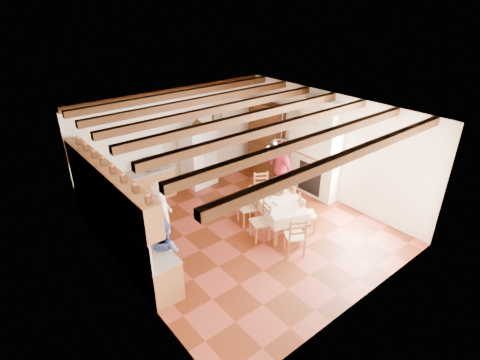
% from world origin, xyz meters
% --- Properties ---
extents(floor, '(6.00, 6.50, 0.02)m').
position_xyz_m(floor, '(0.00, 0.00, -0.01)').
color(floor, '#4A1B0A').
rests_on(floor, ground).
extents(ceiling, '(6.00, 6.50, 0.02)m').
position_xyz_m(ceiling, '(0.00, 0.00, 3.01)').
color(ceiling, silver).
rests_on(ceiling, ground).
extents(wall_back, '(6.00, 0.02, 3.00)m').
position_xyz_m(wall_back, '(0.00, 3.26, 1.50)').
color(wall_back, '#F3E4D0').
rests_on(wall_back, ground).
extents(wall_front, '(6.00, 0.02, 3.00)m').
position_xyz_m(wall_front, '(0.00, -3.26, 1.50)').
color(wall_front, '#F3E4D0').
rests_on(wall_front, ground).
extents(wall_left, '(0.02, 6.50, 3.00)m').
position_xyz_m(wall_left, '(-3.01, 0.00, 1.50)').
color(wall_left, '#F3E4D0').
rests_on(wall_left, ground).
extents(wall_right, '(0.02, 6.50, 3.00)m').
position_xyz_m(wall_right, '(3.01, 0.00, 1.50)').
color(wall_right, '#F3E4D0').
rests_on(wall_right, ground).
extents(ceiling_beams, '(6.00, 6.30, 0.16)m').
position_xyz_m(ceiling_beams, '(0.00, 0.00, 2.91)').
color(ceiling_beams, '#38210D').
rests_on(ceiling_beams, ground).
extents(lower_cabinets_left, '(0.60, 4.30, 0.86)m').
position_xyz_m(lower_cabinets_left, '(-2.70, 1.05, 0.43)').
color(lower_cabinets_left, brown).
rests_on(lower_cabinets_left, ground).
extents(lower_cabinets_back, '(2.30, 0.60, 0.86)m').
position_xyz_m(lower_cabinets_back, '(-1.55, 2.95, 0.43)').
color(lower_cabinets_back, brown).
rests_on(lower_cabinets_back, ground).
extents(countertop_left, '(0.62, 4.30, 0.04)m').
position_xyz_m(countertop_left, '(-2.70, 1.05, 0.88)').
color(countertop_left, slate).
rests_on(countertop_left, lower_cabinets_left).
extents(countertop_back, '(2.34, 0.62, 0.04)m').
position_xyz_m(countertop_back, '(-1.55, 2.95, 0.88)').
color(countertop_back, slate).
rests_on(countertop_back, lower_cabinets_back).
extents(backsplash_left, '(0.03, 4.30, 0.60)m').
position_xyz_m(backsplash_left, '(-2.98, 1.05, 1.20)').
color(backsplash_left, beige).
rests_on(backsplash_left, ground).
extents(backsplash_back, '(2.30, 0.03, 0.60)m').
position_xyz_m(backsplash_back, '(-1.55, 3.23, 1.20)').
color(backsplash_back, beige).
rests_on(backsplash_back, ground).
extents(upper_cabinets, '(0.35, 4.20, 0.70)m').
position_xyz_m(upper_cabinets, '(-2.83, 1.05, 1.85)').
color(upper_cabinets, brown).
rests_on(upper_cabinets, ground).
extents(fireplace, '(0.56, 1.60, 2.80)m').
position_xyz_m(fireplace, '(2.72, 0.20, 1.40)').
color(fireplace, beige).
rests_on(fireplace, ground).
extents(wall_picture, '(0.34, 0.03, 0.42)m').
position_xyz_m(wall_picture, '(1.55, 3.23, 1.85)').
color(wall_picture, black).
rests_on(wall_picture, ground).
extents(refrigerator, '(0.96, 0.82, 1.80)m').
position_xyz_m(refrigerator, '(0.55, 2.86, 0.90)').
color(refrigerator, silver).
rests_on(refrigerator, floor).
extents(hutch, '(0.61, 1.29, 2.29)m').
position_xyz_m(hutch, '(2.75, 2.21, 1.14)').
color(hutch, '#351D0D').
rests_on(hutch, floor).
extents(dining_table, '(1.48, 1.97, 0.77)m').
position_xyz_m(dining_table, '(0.77, -0.35, 0.69)').
color(dining_table, white).
rests_on(dining_table, floor).
extents(chandelier, '(0.47, 0.47, 0.03)m').
position_xyz_m(chandelier, '(0.77, -0.35, 2.25)').
color(chandelier, black).
rests_on(chandelier, ground).
extents(chair_left_near, '(0.51, 0.52, 0.96)m').
position_xyz_m(chair_left_near, '(0.06, -0.50, 0.48)').
color(chair_left_near, brown).
rests_on(chair_left_near, floor).
extents(chair_left_far, '(0.49, 0.51, 0.96)m').
position_xyz_m(chair_left_far, '(0.24, 0.20, 0.48)').
color(chair_left_far, brown).
rests_on(chair_left_far, floor).
extents(chair_right_near, '(0.57, 0.57, 0.96)m').
position_xyz_m(chair_right_near, '(1.19, -0.96, 0.48)').
color(chair_right_near, brown).
rests_on(chair_right_near, floor).
extents(chair_right_far, '(0.48, 0.50, 0.96)m').
position_xyz_m(chair_right_far, '(1.50, -0.27, 0.48)').
color(chair_right_far, brown).
rests_on(chair_right_far, floor).
extents(chair_end_near, '(0.56, 0.55, 0.96)m').
position_xyz_m(chair_end_near, '(0.30, -1.42, 0.48)').
color(chair_end_near, brown).
rests_on(chair_end_near, floor).
extents(chair_end_far, '(0.56, 0.55, 0.96)m').
position_xyz_m(chair_end_far, '(1.13, 0.62, 0.48)').
color(chair_end_far, brown).
rests_on(chair_end_far, floor).
extents(person_man, '(0.59, 0.74, 1.75)m').
position_xyz_m(person_man, '(-1.89, 0.58, 0.87)').
color(person_man, beige).
rests_on(person_man, floor).
extents(person_woman_blue, '(0.74, 0.84, 1.45)m').
position_xyz_m(person_woman_blue, '(-2.41, -0.42, 0.72)').
color(person_woman_blue, '#41509E').
rests_on(person_woman_blue, floor).
extents(person_woman_red, '(0.63, 1.10, 1.77)m').
position_xyz_m(person_woman_red, '(1.83, 0.64, 0.89)').
color(person_woman_red, '#BD2841').
rests_on(person_woman_red, floor).
extents(microwave, '(0.54, 0.37, 0.30)m').
position_xyz_m(microwave, '(-0.89, 2.95, 1.05)').
color(microwave, silver).
rests_on(microwave, countertop_back).
extents(fridge_vase, '(0.36, 0.36, 0.30)m').
position_xyz_m(fridge_vase, '(0.58, 2.86, 1.95)').
color(fridge_vase, '#351D0D').
rests_on(fridge_vase, refrigerator).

